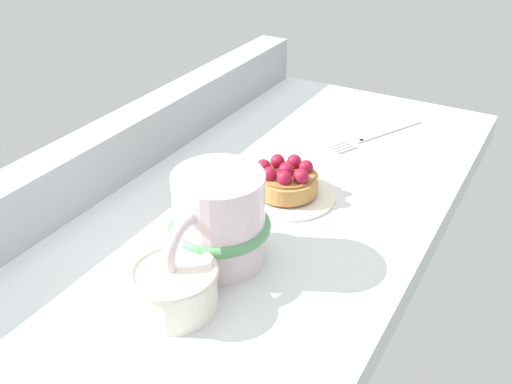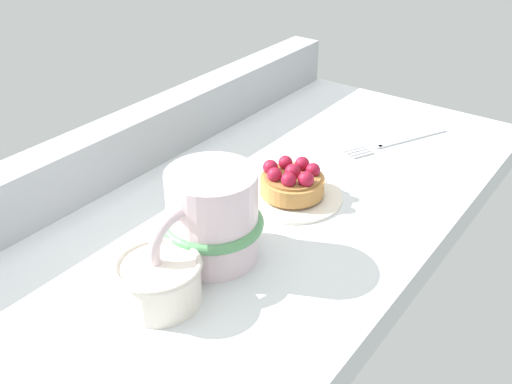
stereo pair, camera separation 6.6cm
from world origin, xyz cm
name	(u,v)px [view 2 (the right image)]	position (x,y,z in cm)	size (l,w,h in cm)	color
ground_plane	(263,211)	(0.00, 0.00, -1.98)	(81.21, 42.56, 3.96)	silver
window_rail_back	(152,132)	(0.00, 18.76, 3.66)	(79.59, 5.03, 7.31)	#9EA3A8
dessert_plate	(292,195)	(2.01, -2.85, 0.34)	(12.49, 12.49, 0.73)	silver
raspberry_tart	(292,181)	(2.00, -2.83, 2.34)	(7.86, 7.86, 3.91)	#B77F42
coffee_mug	(211,218)	(-13.11, -2.72, 4.91)	(14.30, 10.55, 10.04)	silver
dessert_fork	(397,141)	(23.83, -6.96, 0.30)	(16.67, 9.26, 0.60)	silver
sugar_bowl	(159,281)	(-21.33, -3.15, 2.40)	(8.34, 8.34, 4.51)	silver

